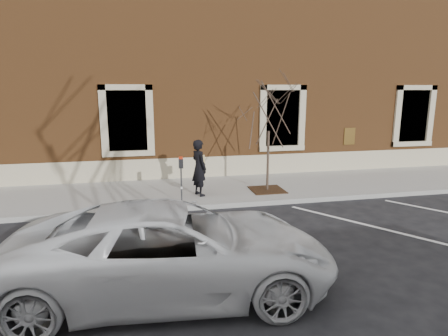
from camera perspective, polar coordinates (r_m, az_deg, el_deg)
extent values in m
plane|color=#28282B|center=(11.49, 0.63, -5.98)|extent=(120.00, 120.00, 0.00)
cube|color=gray|center=(13.11, -1.06, -3.37)|extent=(40.00, 3.50, 0.15)
cube|color=#9E9E99|center=(11.42, 0.69, -5.70)|extent=(40.00, 0.12, 0.15)
cube|color=brown|center=(18.58, -4.76, 13.33)|extent=(40.00, 8.50, 8.00)
cube|color=#BAAF8E|center=(14.70, -2.40, 0.21)|extent=(40.00, 0.06, 0.80)
cube|color=black|center=(14.37, -14.51, 7.03)|extent=(1.40, 0.30, 2.20)
cube|color=#BAAF8E|center=(14.35, -14.29, 2.20)|extent=(1.90, 0.20, 0.20)
cube|color=black|center=(15.35, 8.67, 7.56)|extent=(1.40, 0.30, 2.20)
cube|color=#BAAF8E|center=(15.32, 8.75, 3.03)|extent=(1.90, 0.20, 0.20)
cube|color=black|center=(18.34, 26.63, 7.13)|extent=(1.40, 0.30, 2.20)
cube|color=#BAAF8E|center=(18.33, 26.61, 3.35)|extent=(1.90, 0.20, 0.20)
imported|color=black|center=(12.03, -3.82, 0.04)|extent=(0.66, 0.78, 1.82)
cylinder|color=#595B60|center=(11.32, -6.51, -2.70)|extent=(0.05, 0.05, 1.08)
cube|color=black|center=(11.17, -6.59, 0.68)|extent=(0.13, 0.10, 0.28)
cube|color=red|center=(11.13, -6.61, 1.55)|extent=(0.12, 0.09, 0.06)
cube|color=white|center=(11.28, -6.48, -3.03)|extent=(0.05, 0.00, 0.08)
cube|color=#372211|center=(12.89, 6.59, -3.31)|extent=(1.11, 1.11, 0.03)
cylinder|color=#503A31|center=(12.66, 6.70, 1.05)|extent=(0.08, 0.08, 2.02)
imported|color=silver|center=(6.77, -7.73, -12.13)|extent=(5.86, 3.08, 1.57)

